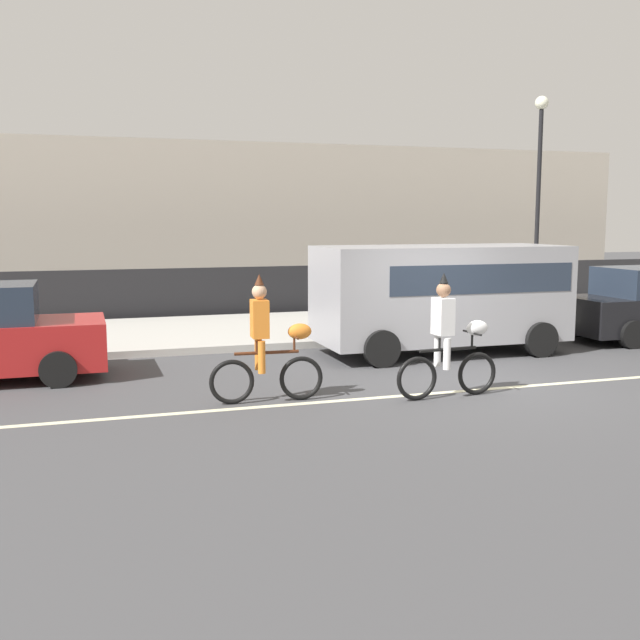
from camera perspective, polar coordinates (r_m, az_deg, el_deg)
ground_plane at (r=12.75m, az=11.23°, el=-4.74°), size 80.00×80.00×0.00m
road_centre_line at (r=12.33m, az=12.36°, el=-5.18°), size 36.00×0.14×0.01m
sidewalk_curb at (r=18.59m, az=1.48°, el=-0.45°), size 60.00×5.00×0.15m
fence_line at (r=21.26m, az=-1.10°, el=2.28°), size 40.00×0.08×1.40m
building_backdrop at (r=29.46m, az=-6.39°, el=7.52°), size 28.00×8.00×5.27m
parade_cyclist_orange at (r=11.11m, az=-4.02°, el=-2.03°), size 1.72×0.50×1.92m
parade_cyclist_zebra at (r=11.54m, az=9.80°, el=-1.76°), size 1.72×0.50×1.92m
parked_van_grey at (r=15.33m, az=9.43°, el=2.23°), size 5.00×2.22×2.18m
street_lamp_post at (r=21.71m, az=16.35°, el=10.77°), size 0.36×0.36×5.86m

